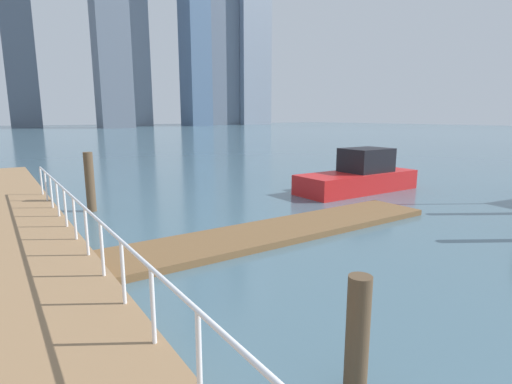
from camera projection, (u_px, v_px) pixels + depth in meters
ground_plane at (126, 196)px, 16.92m from camera, size 300.00×300.00×0.00m
floating_dock at (278, 231)px, 11.36m from camera, size 10.92×2.00×0.18m
boardwalk_railing at (152, 285)px, 5.07m from camera, size 0.06×24.41×1.08m
dock_piling_0 at (357, 336)px, 4.73m from camera, size 0.29×0.29×1.52m
dock_piling_1 at (90, 182)px, 13.93m from camera, size 0.32×0.32×2.12m
moored_boat_1 at (359, 176)px, 17.82m from camera, size 5.95×2.09×1.92m
skyline_tower_2 at (14, 0)px, 110.08m from camera, size 8.50×7.15×70.39m
skyline_tower_4 at (129, 45)px, 131.94m from camera, size 11.22×10.32×53.76m
skyline_tower_6 at (219, 10)px, 150.87m from camera, size 12.91×10.59×86.68m
skyline_tower_7 at (249, 21)px, 156.80m from camera, size 13.27×13.22×81.07m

